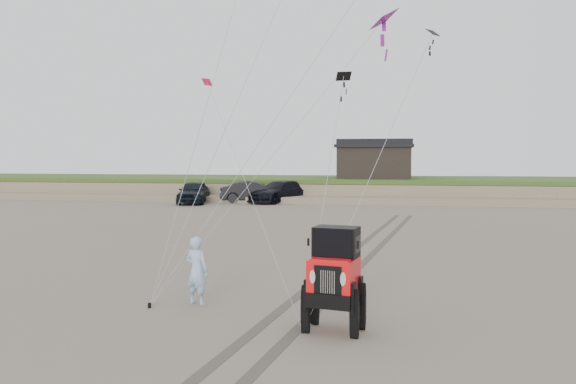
{
  "coord_description": "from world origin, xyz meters",
  "views": [
    {
      "loc": [
        2.97,
        -11.45,
        3.51
      ],
      "look_at": [
        0.45,
        3.0,
        2.6
      ],
      "focal_mm": 35.0,
      "sensor_mm": 36.0,
      "label": 1
    }
  ],
  "objects_px": {
    "truck_c": "(280,192)",
    "man": "(197,270)",
    "truck_b": "(254,192)",
    "jeep": "(334,290)",
    "truck_a": "(194,192)",
    "cabin": "(374,160)"
  },
  "relations": [
    {
      "from": "truck_a",
      "to": "cabin",
      "type": "bearing_deg",
      "value": 19.95
    },
    {
      "from": "truck_c",
      "to": "man",
      "type": "xyz_separation_m",
      "value": [
        3.68,
        -30.01,
        -0.02
      ]
    },
    {
      "from": "truck_a",
      "to": "jeep",
      "type": "distance_m",
      "value": 32.49
    },
    {
      "from": "truck_a",
      "to": "truck_c",
      "type": "relative_size",
      "value": 0.87
    },
    {
      "from": "truck_c",
      "to": "man",
      "type": "bearing_deg",
      "value": -52.51
    },
    {
      "from": "man",
      "to": "cabin",
      "type": "bearing_deg",
      "value": -78.64
    },
    {
      "from": "truck_b",
      "to": "truck_c",
      "type": "height_order",
      "value": "truck_c"
    },
    {
      "from": "truck_c",
      "to": "jeep",
      "type": "bearing_deg",
      "value": -46.83
    },
    {
      "from": "truck_b",
      "to": "jeep",
      "type": "relative_size",
      "value": 1.12
    },
    {
      "from": "truck_b",
      "to": "man",
      "type": "relative_size",
      "value": 3.1
    },
    {
      "from": "cabin",
      "to": "truck_a",
      "type": "relative_size",
      "value": 1.27
    },
    {
      "from": "cabin",
      "to": "truck_b",
      "type": "relative_size",
      "value": 1.26
    },
    {
      "from": "cabin",
      "to": "truck_a",
      "type": "bearing_deg",
      "value": -149.96
    },
    {
      "from": "truck_c",
      "to": "jeep",
      "type": "distance_m",
      "value": 32.36
    },
    {
      "from": "truck_b",
      "to": "truck_c",
      "type": "xyz_separation_m",
      "value": [
        1.93,
        0.52,
        0.0
      ]
    },
    {
      "from": "truck_c",
      "to": "man",
      "type": "distance_m",
      "value": 30.24
    },
    {
      "from": "truck_a",
      "to": "jeep",
      "type": "relative_size",
      "value": 1.11
    },
    {
      "from": "cabin",
      "to": "man",
      "type": "relative_size",
      "value": 3.92
    },
    {
      "from": "truck_a",
      "to": "man",
      "type": "distance_m",
      "value": 29.76
    },
    {
      "from": "cabin",
      "to": "truck_a",
      "type": "xyz_separation_m",
      "value": [
        -13.41,
        -7.75,
        -2.38
      ]
    },
    {
      "from": "jeep",
      "to": "man",
      "type": "height_order",
      "value": "jeep"
    },
    {
      "from": "truck_b",
      "to": "truck_c",
      "type": "distance_m",
      "value": 2.0
    }
  ]
}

